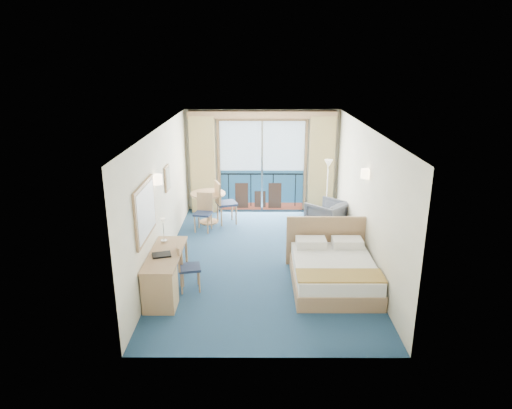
{
  "coord_description": "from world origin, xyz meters",
  "views": [
    {
      "loc": [
        -0.12,
        -8.6,
        3.95
      ],
      "look_at": [
        -0.15,
        0.2,
        1.12
      ],
      "focal_mm": 32.0,
      "sensor_mm": 36.0,
      "label": 1
    }
  ],
  "objects_px": {
    "nightstand": "(350,246)",
    "desk": "(161,282)",
    "desk_chair": "(185,264)",
    "round_table": "(208,200)",
    "bed": "(333,270)",
    "floor_lamp": "(328,175)",
    "table_chair_a": "(223,200)",
    "table_chair_b": "(204,210)",
    "armchair": "(327,216)"
  },
  "relations": [
    {
      "from": "armchair",
      "to": "floor_lamp",
      "type": "relative_size",
      "value": 0.51
    },
    {
      "from": "armchair",
      "to": "round_table",
      "type": "xyz_separation_m",
      "value": [
        -2.88,
        0.61,
        0.21
      ]
    },
    {
      "from": "desk",
      "to": "floor_lamp",
      "type": "bearing_deg",
      "value": 50.76
    },
    {
      "from": "bed",
      "to": "desk_chair",
      "type": "xyz_separation_m",
      "value": [
        -2.65,
        -0.2,
        0.22
      ]
    },
    {
      "from": "bed",
      "to": "desk_chair",
      "type": "height_order",
      "value": "bed"
    },
    {
      "from": "floor_lamp",
      "to": "desk",
      "type": "xyz_separation_m",
      "value": [
        -3.32,
        -4.07,
        -0.8
      ]
    },
    {
      "from": "nightstand",
      "to": "table_chair_b",
      "type": "relative_size",
      "value": 0.57
    },
    {
      "from": "nightstand",
      "to": "round_table",
      "type": "distance_m",
      "value": 3.81
    },
    {
      "from": "round_table",
      "to": "bed",
      "type": "bearing_deg",
      "value": -51.88
    },
    {
      "from": "armchair",
      "to": "table_chair_b",
      "type": "xyz_separation_m",
      "value": [
        -2.93,
        0.09,
        0.14
      ]
    },
    {
      "from": "desk",
      "to": "desk_chair",
      "type": "distance_m",
      "value": 0.61
    },
    {
      "from": "armchair",
      "to": "table_chair_b",
      "type": "relative_size",
      "value": 0.91
    },
    {
      "from": "nightstand",
      "to": "bed",
      "type": "bearing_deg",
      "value": -114.7
    },
    {
      "from": "bed",
      "to": "desk",
      "type": "relative_size",
      "value": 1.19
    },
    {
      "from": "bed",
      "to": "desk_chair",
      "type": "bearing_deg",
      "value": -175.65
    },
    {
      "from": "round_table",
      "to": "table_chair_a",
      "type": "bearing_deg",
      "value": -11.87
    },
    {
      "from": "floor_lamp",
      "to": "table_chair_b",
      "type": "distance_m",
      "value": 3.14
    },
    {
      "from": "desk",
      "to": "desk_chair",
      "type": "height_order",
      "value": "desk_chair"
    },
    {
      "from": "desk_chair",
      "to": "round_table",
      "type": "bearing_deg",
      "value": -12.45
    },
    {
      "from": "desk",
      "to": "table_chair_a",
      "type": "bearing_deg",
      "value": 79.38
    },
    {
      "from": "desk_chair",
      "to": "desk",
      "type": "bearing_deg",
      "value": 136.48
    },
    {
      "from": "floor_lamp",
      "to": "round_table",
      "type": "height_order",
      "value": "floor_lamp"
    },
    {
      "from": "armchair",
      "to": "table_chair_a",
      "type": "xyz_separation_m",
      "value": [
        -2.51,
        0.54,
        0.23
      ]
    },
    {
      "from": "desk_chair",
      "to": "round_table",
      "type": "height_order",
      "value": "desk_chair"
    },
    {
      "from": "desk",
      "to": "round_table",
      "type": "height_order",
      "value": "round_table"
    },
    {
      "from": "floor_lamp",
      "to": "table_chair_a",
      "type": "xyz_separation_m",
      "value": [
        -2.58,
        -0.12,
        -0.61
      ]
    },
    {
      "from": "bed",
      "to": "floor_lamp",
      "type": "relative_size",
      "value": 1.19
    },
    {
      "from": "nightstand",
      "to": "desk",
      "type": "distance_m",
      "value": 3.97
    },
    {
      "from": "table_chair_b",
      "to": "desk_chair",
      "type": "bearing_deg",
      "value": -79.35
    },
    {
      "from": "desk",
      "to": "desk_chair",
      "type": "bearing_deg",
      "value": 58.1
    },
    {
      "from": "round_table",
      "to": "table_chair_a",
      "type": "xyz_separation_m",
      "value": [
        0.37,
        -0.08,
        0.02
      ]
    },
    {
      "from": "bed",
      "to": "round_table",
      "type": "relative_size",
      "value": 2.21
    },
    {
      "from": "bed",
      "to": "armchair",
      "type": "height_order",
      "value": "bed"
    },
    {
      "from": "desk_chair",
      "to": "table_chair_a",
      "type": "height_order",
      "value": "table_chair_a"
    },
    {
      "from": "desk",
      "to": "table_chair_b",
      "type": "height_order",
      "value": "table_chair_b"
    },
    {
      "from": "armchair",
      "to": "nightstand",
      "type": "bearing_deg",
      "value": 52.31
    },
    {
      "from": "floor_lamp",
      "to": "desk_chair",
      "type": "distance_m",
      "value": 4.71
    },
    {
      "from": "bed",
      "to": "table_chair_b",
      "type": "bearing_deg",
      "value": 133.55
    },
    {
      "from": "bed",
      "to": "table_chair_b",
      "type": "height_order",
      "value": "bed"
    },
    {
      "from": "table_chair_b",
      "to": "floor_lamp",
      "type": "bearing_deg",
      "value": 21.23
    },
    {
      "from": "bed",
      "to": "floor_lamp",
      "type": "height_order",
      "value": "floor_lamp"
    },
    {
      "from": "armchair",
      "to": "table_chair_a",
      "type": "bearing_deg",
      "value": -59.13
    },
    {
      "from": "desk_chair",
      "to": "bed",
      "type": "bearing_deg",
      "value": -97.27
    },
    {
      "from": "desk",
      "to": "table_chair_a",
      "type": "relative_size",
      "value": 1.48
    },
    {
      "from": "armchair",
      "to": "desk",
      "type": "bearing_deg",
      "value": -0.65
    },
    {
      "from": "floor_lamp",
      "to": "table_chair_b",
      "type": "height_order",
      "value": "floor_lamp"
    },
    {
      "from": "desk_chair",
      "to": "table_chair_a",
      "type": "bearing_deg",
      "value": -18.61
    },
    {
      "from": "desk",
      "to": "bed",
      "type": "bearing_deg",
      "value": 13.53
    },
    {
      "from": "nightstand",
      "to": "table_chair_a",
      "type": "xyz_separation_m",
      "value": [
        -2.76,
        2.07,
        0.35
      ]
    },
    {
      "from": "floor_lamp",
      "to": "table_chair_a",
      "type": "relative_size",
      "value": 1.49
    }
  ]
}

